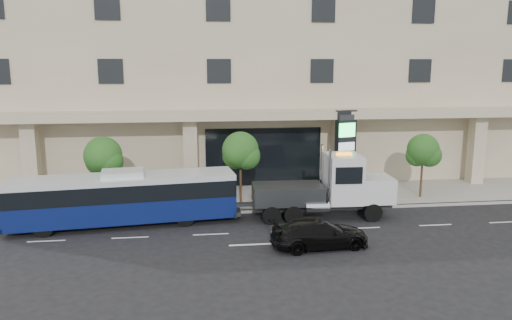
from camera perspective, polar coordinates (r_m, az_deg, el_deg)
The scene contains 11 objects.
ground at distance 27.44m, azimuth 3.15°, elevation -7.10°, with size 120.00×120.00×0.00m, color black.
sidewalk at distance 32.14m, azimuth 1.58°, elevation -4.23°, with size 120.00×6.00×0.15m, color gray.
curb at distance 29.30m, azimuth 2.46°, elevation -5.76°, with size 120.00×0.30×0.15m, color gray.
convention_center at distance 41.37m, azimuth -0.56°, elevation 13.02°, with size 60.00×17.60×20.00m.
tree_left at distance 30.22m, azimuth -17.02°, elevation 0.21°, with size 2.27×2.20×4.22m.
tree_mid at distance 29.84m, azimuth -1.74°, elevation 0.85°, with size 2.28×2.20×4.38m.
tree_right at distance 32.97m, azimuth 18.59°, elevation 0.85°, with size 2.10×2.00×4.04m.
city_bus at distance 27.46m, azimuth -14.89°, elevation -4.15°, with size 11.97×3.81×2.98m.
tow_truck at distance 28.08m, azimuth 8.35°, elevation -3.26°, with size 8.85×2.44×4.02m.
black_sedan at distance 23.82m, azimuth 7.30°, elevation -8.34°, with size 1.88×4.62×1.34m, color black.
signage_pylon at distance 33.18m, azimuth 10.17°, elevation 1.06°, with size 1.42×0.81×5.39m.
Camera 1 is at (-4.67, -25.66, 8.52)m, focal length 35.00 mm.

